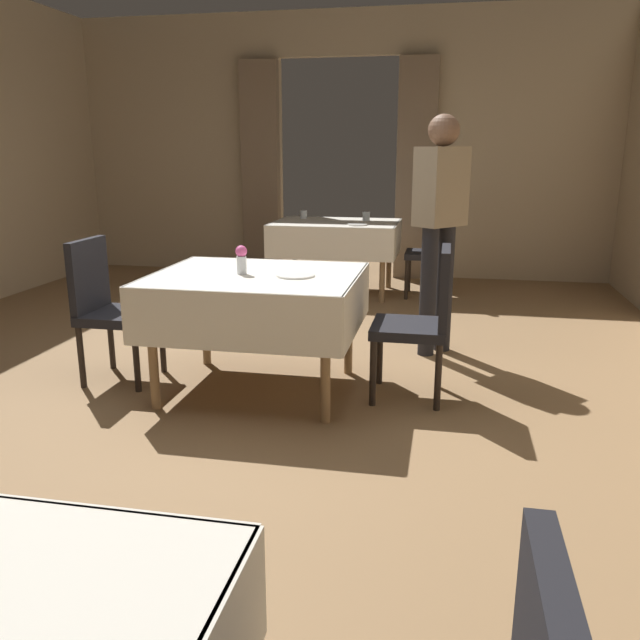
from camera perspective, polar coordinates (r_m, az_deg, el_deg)
name	(u,v)px	position (r m, az deg, el deg)	size (l,w,h in m)	color
ground	(224,395)	(4.09, -8.45, -6.59)	(10.08, 10.08, 0.00)	olive
wall_back	(338,146)	(7.87, 1.64, 15.06)	(6.40, 0.27, 3.00)	tan
dining_table_mid	(257,290)	(3.99, -5.60, 2.61)	(1.25, 1.07, 0.75)	olive
dining_table_far	(336,232)	(6.80, 1.42, 7.75)	(1.29, 0.95, 0.75)	olive
chair_mid_right	(423,316)	(3.92, 9.06, 0.33)	(0.44, 0.44, 0.93)	black
chair_mid_left	(108,303)	(4.41, -18.21, 1.40)	(0.44, 0.44, 0.93)	black
chair_far_right	(436,247)	(6.73, 10.16, 6.35)	(0.44, 0.44, 0.93)	black
flower_vase_mid	(241,259)	(3.95, -6.94, 5.39)	(0.07, 0.07, 0.17)	silver
plate_mid_b	(295,275)	(3.87, -2.18, 3.97)	(0.23, 0.23, 0.01)	white
glass_far_a	(304,214)	(7.11, -1.45, 9.29)	(0.08, 0.08, 0.09)	silver
glass_far_b	(366,216)	(6.90, 4.09, 9.11)	(0.08, 0.08, 0.09)	silver
plate_far_c	(358,224)	(6.49, 3.33, 8.40)	(0.20, 0.20, 0.01)	white
person_waiter_by_doorway	(440,215)	(4.76, 10.52, 9.05)	(0.40, 0.42, 1.72)	black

